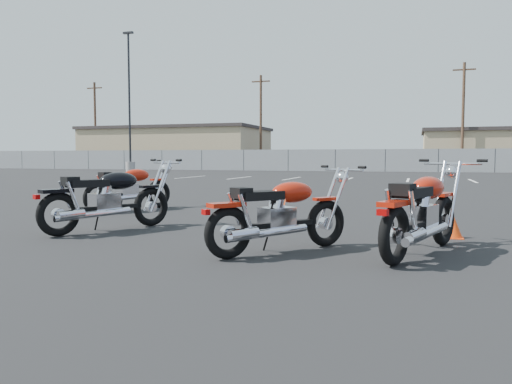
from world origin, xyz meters
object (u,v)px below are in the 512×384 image
(motorcycle_front_red, at_px, (129,187))
(motorcycle_third_red, at_px, (280,213))
(motorcycle_second_black, at_px, (108,198))
(motorcycle_rear_red, at_px, (422,212))

(motorcycle_front_red, xyz_separation_m, motorcycle_third_red, (4.35, -3.62, -0.02))
(motorcycle_front_red, relative_size, motorcycle_second_black, 0.98)
(motorcycle_front_red, height_order, motorcycle_second_black, motorcycle_second_black)
(motorcycle_third_red, distance_m, motorcycle_rear_red, 1.67)
(motorcycle_third_red, bearing_deg, motorcycle_front_red, 140.25)
(motorcycle_second_black, distance_m, motorcycle_third_red, 3.14)
(motorcycle_second_black, xyz_separation_m, motorcycle_rear_red, (4.64, -0.50, 0.00))
(motorcycle_second_black, bearing_deg, motorcycle_front_red, 115.98)
(motorcycle_rear_red, bearing_deg, motorcycle_third_red, -166.85)
(motorcycle_third_red, xyz_separation_m, motorcycle_rear_red, (1.62, 0.38, 0.04))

